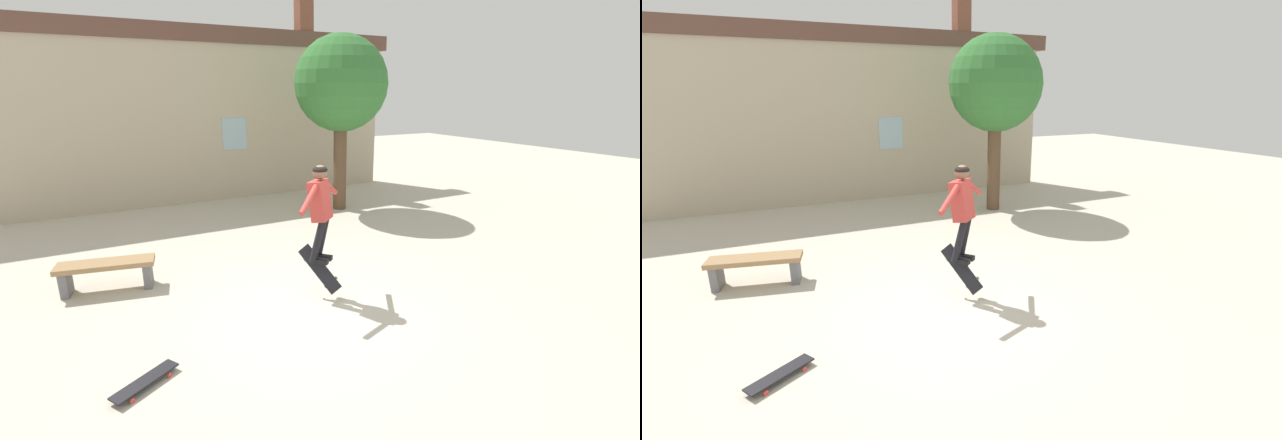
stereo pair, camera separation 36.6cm
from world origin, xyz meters
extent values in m
plane|color=beige|center=(0.00, 0.00, 0.00)|extent=(40.00, 40.00, 0.00)
cube|color=#B7A88E|center=(0.00, 7.29, 2.16)|extent=(11.92, 0.40, 4.31)
cube|color=brown|center=(0.00, 7.29, 4.53)|extent=(12.52, 0.52, 0.43)
cube|color=brown|center=(3.41, 7.29, 5.35)|extent=(0.44, 0.44, 1.20)
cube|color=#99B7C6|center=(1.06, 7.08, 1.90)|extent=(0.70, 0.02, 0.90)
cylinder|color=brown|center=(3.13, 4.61, 1.18)|extent=(0.35, 0.35, 2.36)
sphere|color=#337033|center=(3.13, 4.61, 3.25)|extent=(2.38, 2.38, 2.38)
cube|color=#99754C|center=(-2.68, 2.05, 0.45)|extent=(1.50, 0.70, 0.08)
cube|color=slate|center=(-3.27, 2.17, 0.20)|extent=(0.19, 0.37, 0.41)
cube|color=slate|center=(-2.09, 1.94, 0.20)|extent=(0.19, 0.37, 0.41)
cube|color=#B23833|center=(0.23, 0.28, 1.54)|extent=(0.45, 0.45, 0.61)
sphere|color=brown|center=(0.23, 0.28, 1.96)|extent=(0.30, 0.30, 0.21)
ellipsoid|color=black|center=(0.23, 0.28, 1.99)|extent=(0.31, 0.31, 0.12)
cylinder|color=black|center=(0.29, 0.33, 0.95)|extent=(0.22, 0.30, 0.73)
cube|color=black|center=(0.31, 0.31, 0.62)|extent=(0.24, 0.26, 0.07)
cylinder|color=black|center=(0.16, 0.22, 0.95)|extent=(0.29, 0.24, 0.73)
cube|color=black|center=(0.18, 0.20, 0.62)|extent=(0.24, 0.26, 0.07)
cylinder|color=#B23833|center=(0.53, 0.54, 1.66)|extent=(0.49, 0.43, 0.35)
cylinder|color=#B23833|center=(-0.08, 0.02, 1.66)|extent=(0.49, 0.43, 0.35)
cube|color=black|center=(0.21, 0.26, 0.46)|extent=(0.46, 0.61, 0.71)
cylinder|color=green|center=(0.41, 0.10, 0.34)|extent=(0.06, 0.08, 0.07)
cylinder|color=green|center=(0.26, 0.16, 0.20)|extent=(0.06, 0.08, 0.07)
cylinder|color=green|center=(0.22, 0.43, 0.70)|extent=(0.06, 0.08, 0.07)
cylinder|color=green|center=(0.07, 0.49, 0.55)|extent=(0.06, 0.08, 0.07)
cube|color=black|center=(-2.45, -0.72, 0.07)|extent=(0.76, 0.56, 0.02)
cylinder|color=#DB3D33|center=(-2.30, -0.51, 0.03)|extent=(0.05, 0.04, 0.05)
cylinder|color=#DB3D33|center=(-2.20, -0.68, 0.03)|extent=(0.05, 0.04, 0.05)
cylinder|color=#DB3D33|center=(-2.71, -0.77, 0.03)|extent=(0.05, 0.04, 0.05)
cylinder|color=#DB3D33|center=(-2.61, -0.93, 0.03)|extent=(0.05, 0.04, 0.05)
camera|label=1|loc=(-2.62, -5.07, 3.09)|focal=24.00mm
camera|label=2|loc=(-2.29, -5.24, 3.09)|focal=24.00mm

